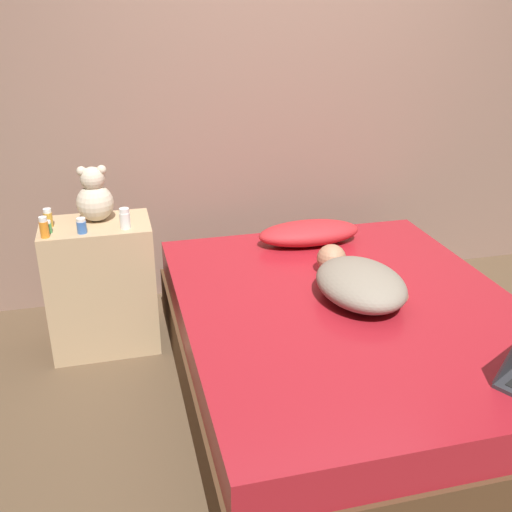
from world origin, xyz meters
The scene contains 12 objects.
ground_plane centered at (0.00, 0.00, 0.00)m, with size 12.00×12.00×0.00m, color brown.
wall_back centered at (0.00, 1.28, 1.30)m, with size 8.00×0.06×2.60m.
bed centered at (0.00, 0.00, 0.23)m, with size 1.60×2.00×0.47m.
nightstand centered at (-1.14, 0.71, 0.36)m, with size 0.56×0.37×0.72m.
pillow centered at (0.04, 0.75, 0.54)m, with size 0.60×0.26×0.13m.
person_lying centered at (0.05, 0.05, 0.56)m, with size 0.43×0.68×0.17m.
teddy_bear centered at (-1.13, 0.76, 0.84)m, with size 0.19×0.19×0.29m.
bottle_white centered at (-0.99, 0.60, 0.77)m, with size 0.05×0.05×0.11m.
bottle_orange centered at (-1.37, 0.57, 0.77)m, with size 0.04×0.04×0.11m.
bottle_green centered at (-1.36, 0.63, 0.75)m, with size 0.04×0.04×0.06m.
bottle_blue centered at (-1.20, 0.59, 0.76)m, with size 0.05×0.05×0.08m.
bottle_amber centered at (-1.36, 0.72, 0.77)m, with size 0.04×0.04×0.10m.
Camera 1 is at (-1.04, -2.29, 1.80)m, focal length 42.00 mm.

